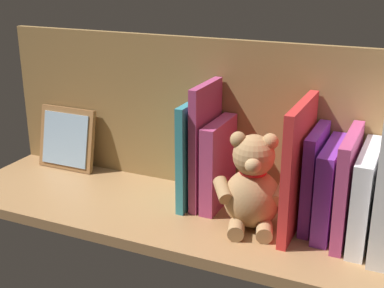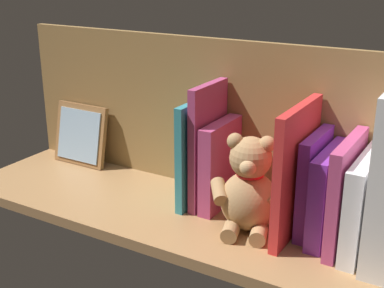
% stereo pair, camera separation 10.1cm
% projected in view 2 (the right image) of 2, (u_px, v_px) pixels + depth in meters
% --- Properties ---
extents(ground_plane, '(1.04, 0.31, 0.02)m').
position_uv_depth(ground_plane, '(192.00, 216.00, 1.06)').
color(ground_plane, '#A87A4C').
extents(shelf_back_panel, '(1.04, 0.02, 0.33)m').
position_uv_depth(shelf_back_panel, '(223.00, 117.00, 1.11)').
color(shelf_back_panel, olive).
rests_on(shelf_back_panel, ground_plane).
extents(book_2, '(0.03, 0.18, 0.17)m').
position_uv_depth(book_2, '(363.00, 203.00, 0.90)').
color(book_2, silver).
rests_on(book_2, ground_plane).
extents(book_3, '(0.02, 0.18, 0.20)m').
position_uv_depth(book_3, '(346.00, 193.00, 0.91)').
color(book_3, '#B23F72').
rests_on(book_3, ground_plane).
extents(book_4, '(0.03, 0.16, 0.17)m').
position_uv_depth(book_4, '(329.00, 194.00, 0.94)').
color(book_4, purple).
rests_on(book_4, ground_plane).
extents(book_5, '(0.02, 0.14, 0.19)m').
position_uv_depth(book_5, '(314.00, 183.00, 0.96)').
color(book_5, purple).
rests_on(book_5, ground_plane).
extents(book_6, '(0.02, 0.19, 0.25)m').
position_uv_depth(book_6, '(296.00, 171.00, 0.94)').
color(book_6, red).
rests_on(book_6, ground_plane).
extents(teddy_bear, '(0.15, 0.14, 0.19)m').
position_uv_depth(teddy_bear, '(249.00, 189.00, 0.96)').
color(teddy_bear, tan).
rests_on(teddy_bear, ground_plane).
extents(book_7, '(0.03, 0.13, 0.18)m').
position_uv_depth(book_7, '(220.00, 165.00, 1.05)').
color(book_7, '#B23F72').
rests_on(book_7, ground_plane).
extents(book_8, '(0.02, 0.13, 0.25)m').
position_uv_depth(book_8, '(208.00, 145.00, 1.06)').
color(book_8, '#B23F72').
rests_on(book_8, ground_plane).
extents(book_9, '(0.02, 0.14, 0.22)m').
position_uv_depth(book_9, '(197.00, 152.00, 1.07)').
color(book_9, teal).
rests_on(book_9, ground_plane).
extents(picture_frame_leaning, '(0.15, 0.04, 0.15)m').
position_uv_depth(picture_frame_leaning, '(80.00, 135.00, 1.29)').
color(picture_frame_leaning, '#9E6B3D').
rests_on(picture_frame_leaning, ground_plane).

